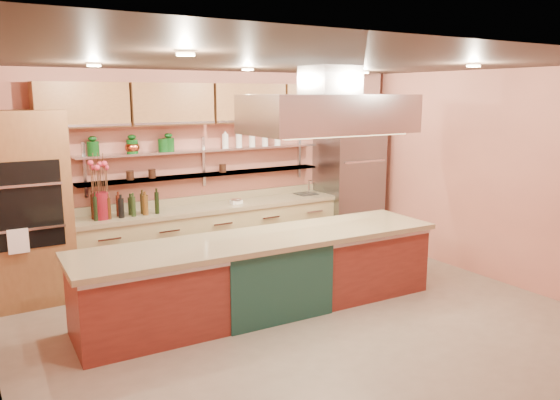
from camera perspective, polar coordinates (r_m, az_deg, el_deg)
floor at (r=6.23m, az=2.27°, el=-12.55°), size 6.00×5.00×0.02m
ceiling at (r=5.72m, az=2.49°, el=14.22°), size 6.00×5.00×0.02m
wall_back at (r=7.98m, az=-7.71°, el=3.14°), size 6.00×0.04×2.80m
wall_front at (r=4.04m, az=22.66°, el=-5.35°), size 6.00×0.04×2.80m
wall_right at (r=7.87m, az=20.83°, el=2.41°), size 0.04×5.00×2.80m
oven_stack at (r=7.08m, az=-24.98°, el=-0.86°), size 0.95×0.64×2.30m
refrigerator at (r=8.94m, az=7.20°, el=1.73°), size 0.95×0.72×2.10m
back_counter at (r=7.87m, az=-6.98°, el=-3.89°), size 3.84×0.64×0.93m
wall_shelf_lower at (r=7.85m, az=-7.65°, el=2.64°), size 3.60×0.26×0.03m
wall_shelf_upper at (r=7.81m, az=-7.72°, el=5.18°), size 3.60×0.26×0.03m
upper_cabinets at (r=7.74m, az=-7.34°, el=9.97°), size 4.60×0.36×0.55m
range_hood at (r=6.52m, az=5.19°, el=8.95°), size 2.00×1.00×0.45m
ceiling_downlights at (r=5.88m, az=1.36°, el=13.84°), size 4.00×2.80×0.02m
island at (r=6.36m, az=-1.67°, el=-7.70°), size 4.25×1.08×0.88m
flower_vase at (r=7.20m, az=-18.21°, el=-0.58°), size 0.21×0.21×0.34m
oil_bottle_cluster at (r=7.28m, az=-15.78°, el=-0.53°), size 0.93×0.38×0.29m
kitchen_scale at (r=7.86m, az=-4.60°, el=-0.06°), size 0.18×0.15×0.09m
bar_faucet at (r=8.61m, az=3.02°, el=1.35°), size 0.03×0.03×0.21m
copper_kettle at (r=7.44m, az=-15.18°, el=5.32°), size 0.21×0.21×0.15m
green_canister at (r=7.57m, az=-12.08°, el=5.63°), size 0.17×0.17×0.17m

